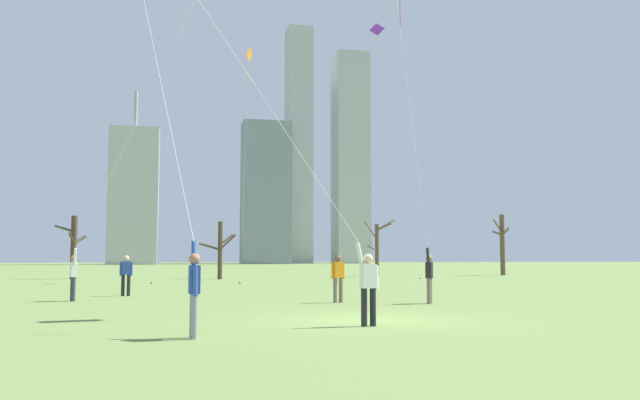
% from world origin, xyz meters
% --- Properties ---
extents(ground_plane, '(400.00, 400.00, 0.00)m').
position_xyz_m(ground_plane, '(0.00, 0.00, 0.00)').
color(ground_plane, olive).
extents(kite_flyer_midfield_right_pink, '(7.43, 11.43, 15.20)m').
position_xyz_m(kite_flyer_midfield_right_pink, '(-7.52, 7.89, 2.46)').
color(kite_flyer_midfield_right_pink, '#33384C').
rests_on(kite_flyer_midfield_right_pink, ground).
extents(kite_flyer_foreground_right_teal, '(12.59, 1.67, 19.90)m').
position_xyz_m(kite_flyer_foreground_right_teal, '(-3.10, -1.13, 5.05)').
color(kite_flyer_foreground_right_teal, black).
rests_on(kite_flyer_foreground_right_teal, ground).
extents(kite_flyer_far_back_white, '(3.02, 13.84, 16.30)m').
position_xyz_m(kite_flyer_far_back_white, '(-4.67, -1.43, 2.60)').
color(kite_flyer_far_back_white, gray).
rests_on(kite_flyer_far_back_white, ground).
extents(kite_flyer_foreground_left_red, '(3.22, 4.04, 11.26)m').
position_xyz_m(kite_flyer_foreground_left_red, '(3.04, 4.44, 3.12)').
color(kite_flyer_foreground_left_red, '#726656').
rests_on(kite_flyer_foreground_left_red, ground).
extents(bystander_far_off_by_trees, '(0.51, 0.22, 1.62)m').
position_xyz_m(bystander_far_off_by_trees, '(-6.71, 11.99, 0.90)').
color(bystander_far_off_by_trees, black).
rests_on(bystander_far_off_by_trees, ground).
extents(bystander_watching_nearby, '(0.50, 0.28, 1.62)m').
position_xyz_m(bystander_watching_nearby, '(0.71, 6.34, 0.90)').
color(bystander_watching_nearby, '#726656').
rests_on(bystander_watching_nearby, ground).
extents(distant_kite_drifting_right_orange, '(1.01, 3.34, 15.30)m').
position_xyz_m(distant_kite_drifting_right_orange, '(-0.40, 26.24, 13.56)').
color(distant_kite_drifting_right_orange, orange).
rests_on(distant_kite_drifting_right_orange, ground).
extents(distant_kite_high_overhead_purple, '(3.46, 1.04, 19.10)m').
position_xyz_m(distant_kite_high_overhead_purple, '(9.78, 30.40, 17.26)').
color(distant_kite_high_overhead_purple, purple).
rests_on(distant_kite_high_overhead_purple, ground).
extents(bare_tree_center, '(2.63, 2.30, 4.11)m').
position_xyz_m(bare_tree_center, '(-1.72, 32.15, 2.17)').
color(bare_tree_center, '#4C3828').
rests_on(bare_tree_center, ground).
extents(bare_tree_right_of_center, '(1.39, 2.32, 5.32)m').
position_xyz_m(bare_tree_right_of_center, '(23.26, 37.99, 2.80)').
color(bare_tree_right_of_center, brown).
rests_on(bare_tree_right_of_center, ground).
extents(bare_tree_left_of_center, '(2.24, 1.68, 4.57)m').
position_xyz_m(bare_tree_left_of_center, '(-12.09, 35.05, 2.39)').
color(bare_tree_left_of_center, '#423326').
rests_on(bare_tree_left_of_center, ground).
extents(bare_tree_leftmost, '(2.80, 2.48, 4.69)m').
position_xyz_m(bare_tree_leftmost, '(11.10, 35.75, 2.40)').
color(bare_tree_leftmost, brown).
rests_on(bare_tree_leftmost, ground).
extents(skyline_tall_tower, '(6.63, 7.54, 63.59)m').
position_xyz_m(skyline_tall_tower, '(26.67, 158.06, 31.80)').
color(skyline_tall_tower, '#B2B2B7').
rests_on(skyline_tall_tower, ground).
extents(skyline_wide_slab, '(11.79, 7.80, 34.67)m').
position_xyz_m(skyline_wide_slab, '(16.14, 144.91, 17.34)').
color(skyline_wide_slab, gray).
rests_on(skyline_wide_slab, ground).
extents(skyline_slender_spire, '(8.83, 9.49, 56.79)m').
position_xyz_m(skyline_slender_spire, '(40.57, 156.42, 28.40)').
color(skyline_slender_spire, '#B2B2B7').
rests_on(skyline_slender_spire, ground).
extents(skyline_mid_tower_left, '(10.75, 8.18, 39.34)m').
position_xyz_m(skyline_mid_tower_left, '(-14.54, 138.32, 15.33)').
color(skyline_mid_tower_left, '#B2B2B7').
rests_on(skyline_mid_tower_left, ground).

